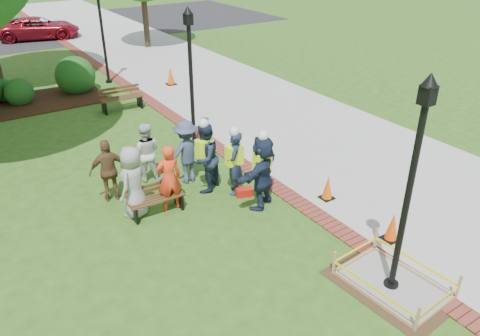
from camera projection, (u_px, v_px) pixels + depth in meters
ground at (251, 232)px, 10.73m from camera, size 100.00×100.00×0.00m
sidewalk at (215, 85)px, 20.57m from camera, size 6.00×60.00×0.02m
brick_edging at (146, 98)px, 18.98m from camera, size 0.50×60.00×0.03m
mulch_bed at (12, 106)px, 18.13m from camera, size 7.00×3.00×0.05m
parking_lot at (17, 32)px, 30.71m from camera, size 36.00×12.00×0.01m
wet_concrete_pad at (394, 276)px, 9.03m from camera, size 1.86×2.41×0.55m
bench_near at (157, 205)px, 11.34m from camera, size 1.37×0.49×0.73m
bench_far at (122, 103)px, 17.72m from camera, size 1.61×0.61×0.86m
cone_front at (392, 227)px, 10.32m from camera, size 0.35×0.35×0.69m
cone_back at (328, 188)px, 11.90m from camera, size 0.33×0.33×0.66m
cone_far at (171, 76)px, 20.47m from camera, size 0.41×0.41×0.80m
toolbox at (244, 192)px, 12.13m from camera, size 0.49×0.37×0.22m
lamp_near at (412, 175)px, 7.98m from camera, size 0.28×0.28×4.26m
lamp_mid at (191, 68)px, 13.90m from camera, size 0.28×0.28×4.26m
lamp_far at (101, 26)px, 19.82m from camera, size 0.28×0.28×4.26m
shrub_c at (22, 104)px, 18.45m from camera, size 1.10×1.10×1.10m
shrub_d at (78, 92)px, 19.78m from camera, size 1.63×1.63×1.63m
shrub_e at (6, 100)px, 18.80m from camera, size 0.96×0.96×0.96m
casual_person_a at (133, 182)px, 10.99m from camera, size 0.68×0.64×1.79m
casual_person_b at (169, 178)px, 11.24m from camera, size 0.58×0.41×1.71m
casual_person_c at (146, 153)px, 12.57m from camera, size 0.63×0.57×1.66m
casual_person_d at (109, 171)px, 11.65m from camera, size 0.58×0.43×1.65m
casual_person_e at (186, 152)px, 12.47m from camera, size 0.59×0.40×1.77m
hivis_worker_a at (262, 170)px, 11.32m from camera, size 0.71×0.62×2.03m
hivis_worker_b at (234, 161)px, 11.91m from camera, size 0.61×0.65×1.86m
hivis_worker_c at (205, 156)px, 12.01m from camera, size 0.71×0.65×2.01m
parked_car_c at (41, 39)px, 29.00m from camera, size 2.94×4.70×1.42m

